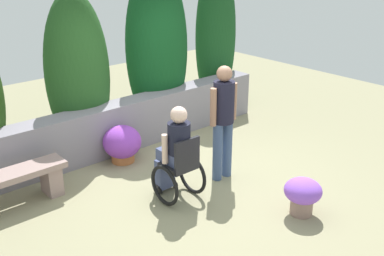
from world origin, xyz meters
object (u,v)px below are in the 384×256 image
at_px(flower_pot_purple_near, 122,144).
at_px(flower_pot_terracotta_by_wall, 303,194).
at_px(stone_bench, 10,185).
at_px(person_in_wheelchair, 177,156).
at_px(person_standing_companion, 223,115).

height_order(flower_pot_purple_near, flower_pot_terracotta_by_wall, flower_pot_purple_near).
distance_m(stone_bench, flower_pot_purple_near, 1.87).
distance_m(person_in_wheelchair, person_standing_companion, 0.94).
bearing_deg(person_in_wheelchair, person_standing_companion, 1.09).
xyz_separation_m(flower_pot_purple_near, flower_pot_terracotta_by_wall, (0.88, -2.81, -0.01)).
xyz_separation_m(person_in_wheelchair, person_standing_companion, (0.87, 0.02, 0.36)).
bearing_deg(flower_pot_terracotta_by_wall, flower_pot_purple_near, 107.41).
xyz_separation_m(stone_bench, flower_pot_purple_near, (1.86, 0.21, -0.02)).
distance_m(person_standing_companion, flower_pot_terracotta_by_wall, 1.55).
relative_size(flower_pot_purple_near, flower_pot_terracotta_by_wall, 1.23).
height_order(person_in_wheelchair, person_standing_companion, person_standing_companion).
height_order(stone_bench, person_standing_companion, person_standing_companion).
bearing_deg(person_standing_companion, stone_bench, 157.38).
relative_size(stone_bench, flower_pot_purple_near, 2.45).
height_order(stone_bench, flower_pot_terracotta_by_wall, stone_bench).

